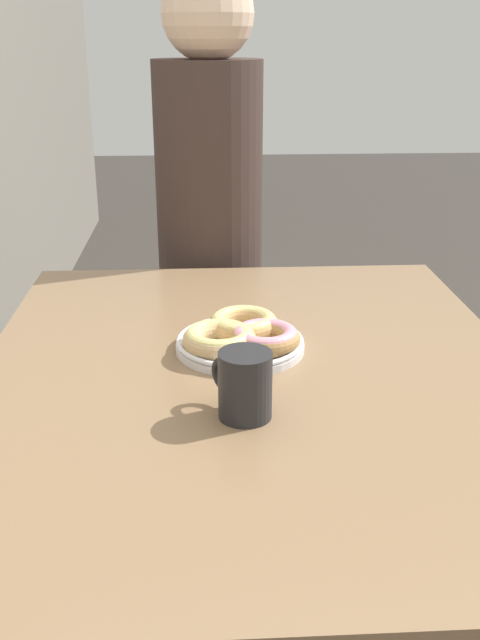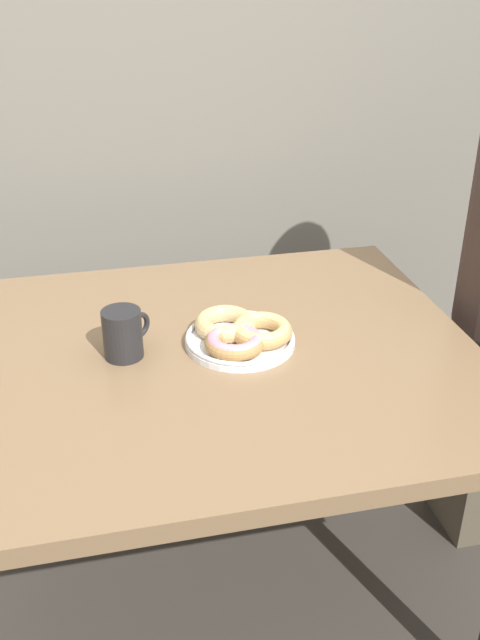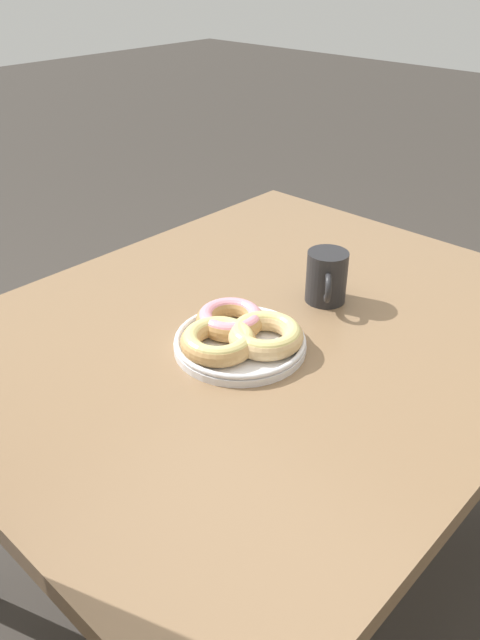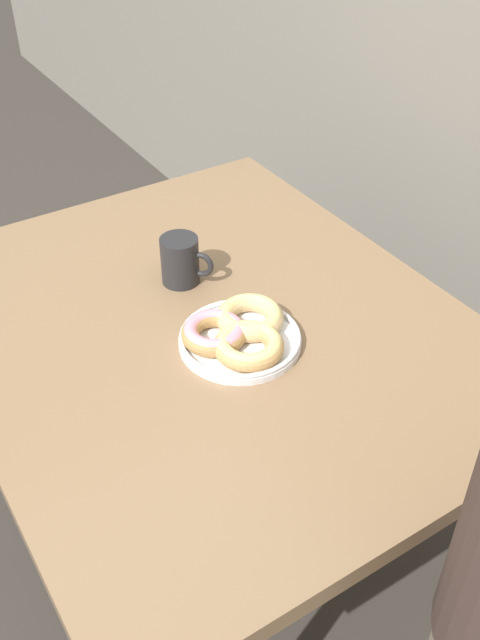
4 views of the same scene
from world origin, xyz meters
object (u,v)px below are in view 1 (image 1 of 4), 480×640
object	(u,v)px
donut_plate	(241,336)
coffee_mug	(244,384)
dining_table	(253,402)
person_figure	(210,234)

from	to	relation	value
donut_plate	coffee_mug	world-z (taller)	coffee_mug
donut_plate	dining_table	bearing A→B (deg)	-169.96
dining_table	coffee_mug	distance (m)	0.20
person_figure	coffee_mug	bearing A→B (deg)	-177.72
donut_plate	coffee_mug	distance (m)	0.25
dining_table	coffee_mug	bearing A→B (deg)	170.58
dining_table	person_figure	world-z (taller)	person_figure
dining_table	donut_plate	world-z (taller)	donut_plate
coffee_mug	person_figure	xyz separation A→B (m)	(0.96, 0.04, -0.02)
donut_plate	coffee_mug	xyz separation A→B (m)	(-0.25, 0.01, 0.03)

